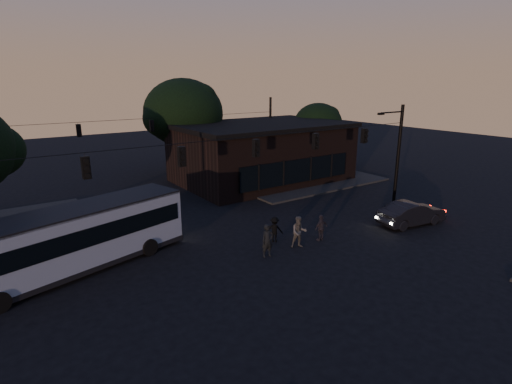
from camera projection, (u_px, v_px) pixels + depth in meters
ground at (300, 265)px, 20.58m from camera, size 120.00×120.00×0.00m
sidewalk_far_right at (299, 179)px, 38.22m from camera, size 14.00×10.00×0.15m
building at (262, 152)px, 37.42m from camera, size 15.40×10.41×5.40m
tree_behind at (183, 113)px, 38.49m from camera, size 7.60×7.60×9.43m
tree_right at (318, 124)px, 43.45m from camera, size 5.20×5.20×6.86m
signal_rig_near at (256, 167)px, 22.54m from camera, size 26.24×0.30×7.50m
signal_rig_far at (153, 139)px, 35.24m from camera, size 26.24×0.30×7.50m
bus at (74, 237)px, 19.57m from camera, size 11.66×5.51×3.20m
car at (412, 213)px, 26.19m from camera, size 4.90×2.36×1.55m
pedestrian_a at (267, 241)px, 21.36m from camera, size 0.72×0.52×1.83m
pedestrian_b at (299, 232)px, 22.54m from camera, size 1.12×1.02×1.85m
pedestrian_c at (321, 228)px, 23.55m from camera, size 0.95×0.43×1.60m
pedestrian_d at (275, 229)px, 23.37m from camera, size 1.11×1.10×1.54m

